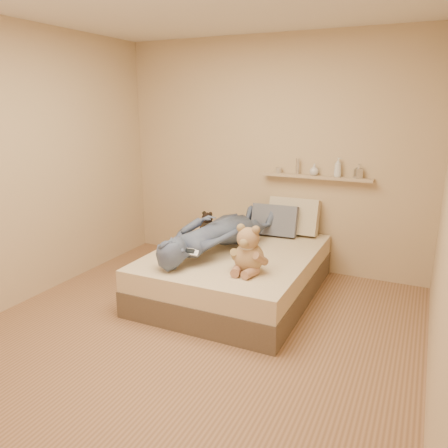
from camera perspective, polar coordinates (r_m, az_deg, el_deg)
The scene contains 10 objects.
room at distance 3.34m, azimuth -4.79°, elevation 5.60°, with size 3.80×3.80×3.80m.
bed at distance 4.44m, azimuth 1.55°, elevation -6.32°, with size 1.50×1.90×0.45m.
game_console at distance 3.91m, azimuth -4.44°, elevation -3.65°, with size 0.17×0.08×0.06m.
teddy_bear at distance 3.77m, azimuth 3.18°, elevation -3.78°, with size 0.36×0.34×0.43m.
dark_plush at distance 4.82m, azimuth -2.14°, elevation -0.19°, with size 0.18×0.18×0.28m.
pillow_cream at distance 4.94m, azimuth 9.07°, elevation 0.97°, with size 0.55×0.16×0.40m, color beige.
pillow_grey at distance 4.87m, azimuth 6.64°, elevation 0.48°, with size 0.50×0.14×0.34m, color slate.
person at distance 4.32m, azimuth -0.94°, elevation -1.11°, with size 0.57×1.57×0.38m, color slate.
wall_shelf at distance 4.87m, azimuth 11.96°, elevation 6.04°, with size 1.20×0.12×0.03m, color tan.
shelf_bottles at distance 4.84m, azimuth 13.26°, elevation 7.01°, with size 0.95×0.11×0.21m.
Camera 1 is at (1.65, -2.85, 1.87)m, focal length 35.00 mm.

